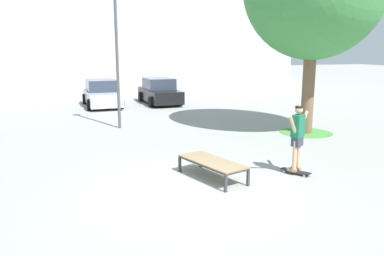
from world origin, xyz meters
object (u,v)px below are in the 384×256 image
(skate_box, at_px, (212,162))
(skateboard, at_px, (295,171))
(car_silver, at_px, (102,94))
(skater, at_px, (298,134))
(car_black, at_px, (159,92))
(light_post, at_px, (116,32))

(skate_box, distance_m, skateboard, 2.23)
(skateboard, relative_size, car_silver, 0.19)
(skate_box, relative_size, skateboard, 2.56)
(skater, bearing_deg, car_black, 89.56)
(skater, relative_size, car_black, 0.40)
(skateboard, distance_m, car_black, 14.13)
(skate_box, xyz_separation_m, light_post, (-1.16, 7.11, 3.41))
(skateboard, distance_m, car_silver, 14.47)
(skateboard, relative_size, light_post, 0.14)
(skater, bearing_deg, light_post, 113.85)
(car_silver, relative_size, car_black, 1.00)
(skate_box, xyz_separation_m, car_black, (2.27, 13.71, 0.28))
(skate_box, height_order, skateboard, skate_box)
(skateboard, height_order, light_post, light_post)
(skateboard, bearing_deg, car_black, 89.56)
(car_silver, height_order, car_black, same)
(skateboard, distance_m, skater, 0.99)
(skater, height_order, light_post, light_post)
(car_silver, height_order, light_post, light_post)
(car_black, xyz_separation_m, light_post, (-3.43, -6.59, 3.13))
(car_black, bearing_deg, light_post, -117.51)
(light_post, bearing_deg, skateboard, -66.15)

